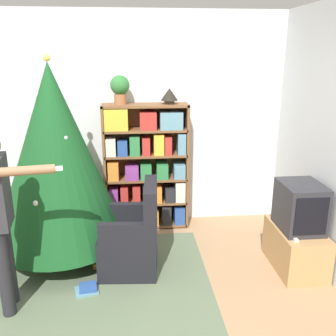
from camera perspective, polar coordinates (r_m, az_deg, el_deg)
The scene contains 13 objects.
ground_plane at distance 3.29m, azimuth -6.61°, elevation -22.96°, with size 14.00×14.00×0.00m, color #9E7A56.
wall_back at distance 4.68m, azimuth -6.77°, elevation 7.01°, with size 8.00×0.10×2.60m.
area_rug at distance 3.81m, azimuth -13.93°, elevation -17.02°, with size 2.57×1.96×0.01m.
bookshelf at distance 4.58m, azimuth -3.37°, elevation 0.06°, with size 1.02×0.30×1.54m.
tv_stand at distance 4.10m, azimuth 18.85°, elevation -11.43°, with size 0.43×0.72×0.44m.
television at distance 3.91m, azimuth 19.50°, elevation -5.57°, with size 0.38×0.48×0.47m.
game_remote at distance 3.77m, azimuth 18.69°, elevation -10.09°, with size 0.04×0.12×0.02m.
christmas_tree at distance 3.92m, azimuth -16.76°, elevation 1.81°, with size 1.36×1.36×2.11m.
armchair at distance 3.82m, azimuth -5.43°, elevation -10.88°, with size 0.61×0.60×0.92m.
potted_plant at distance 4.40m, azimuth -7.34°, elevation 12.05°, with size 0.22×0.22×0.33m.
table_lamp at distance 4.43m, azimuth 0.22°, elevation 11.06°, with size 0.20×0.20×0.18m.
book_pile_near_tree at distance 4.03m, azimuth -9.87°, elevation -14.12°, with size 0.24×0.17×0.08m.
book_pile_by_chair at distance 3.71m, azimuth -12.21°, elevation -17.59°, with size 0.24×0.20×0.06m.
Camera 1 is at (0.11, -2.52, 2.12)m, focal length 40.00 mm.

